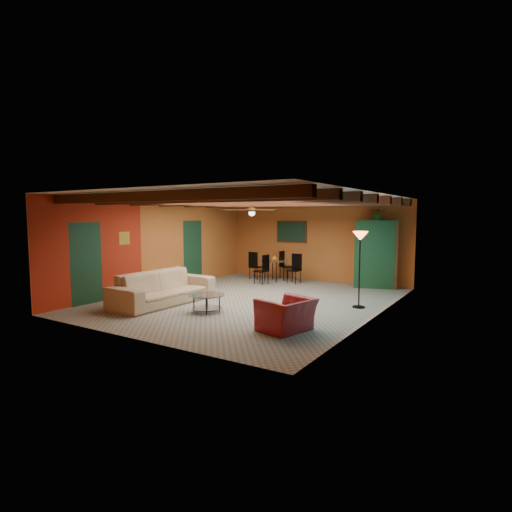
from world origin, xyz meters
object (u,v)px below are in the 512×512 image
Objects in this scene: coffee_table at (207,303)px; potted_plant at (378,214)px; sofa at (164,288)px; floor_lamp at (360,270)px; armchair at (286,315)px; armoire at (377,255)px; vase at (274,250)px; dining_table at (274,267)px.

coffee_table is 6.22m from potted_plant.
sofa is 6.76m from potted_plant.
armchair is at bearing -100.88° from floor_lamp.
floor_lamp is (0.45, -3.05, -0.08)m from armoire.
coffee_table is at bearing -78.99° from vase.
floor_lamp is at bearing -99.96° from armoire.
armoire is 3.09m from floor_lamp.
potted_plant is 2.92× the size of vase.
armoire is at bearing -166.05° from armchair.
armoire is 3.34m from vase.
armoire reaches higher than sofa.
sofa is 3.39× the size of coffee_table.
vase reaches higher than armchair.
floor_lamp reaches higher than coffee_table.
dining_table is at bearing 172.20° from armoire.
potted_plant reaches higher than vase.
sofa is 15.53× the size of vase.
coffee_table is (1.50, -0.15, -0.20)m from sofa.
floor_lamp reaches higher than armchair.
coffee_table is 1.56× the size of potted_plant.
floor_lamp is (0.53, 2.73, 0.61)m from armchair.
potted_plant reaches higher than armoire.
dining_table is 3.38m from armoire.
armchair is 6.13m from vase.
vase reaches higher than coffee_table.
vase is (0.57, 4.62, 0.66)m from sofa.
sofa is at bearing -97.08° from vase.
dining_table is at bearing 146.81° from floor_lamp.
coffee_table is 0.44× the size of floor_lamp.
armoire reaches higher than armchair.
floor_lamp is at bearing 39.68° from coffee_table.
armoire reaches higher than vase.
armchair is at bearing -10.07° from coffee_table.
armchair is 0.52× the size of dining_table.
coffee_table is at bearing -85.38° from armchair.
coffee_table is 4.87m from dining_table.
vase is at bearing 101.01° from coffee_table.
armoire is 1.09× the size of floor_lamp.
armoire is at bearing -35.28° from sofa.
armoire is at bearing 66.36° from coffee_table.
sofa is 1.39× the size of armoire.
vase is at bearing -133.51° from armchair.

